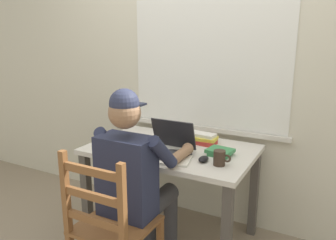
% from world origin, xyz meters
% --- Properties ---
extents(ground_plane, '(8.00, 8.00, 0.00)m').
position_xyz_m(ground_plane, '(0.00, 0.00, 0.00)').
color(ground_plane, gray).
extents(back_wall, '(6.00, 0.08, 2.60)m').
position_xyz_m(back_wall, '(0.00, 0.46, 1.30)').
color(back_wall, beige).
rests_on(back_wall, ground).
extents(desk, '(1.20, 0.77, 0.74)m').
position_xyz_m(desk, '(0.00, 0.00, 0.64)').
color(desk, beige).
rests_on(desk, ground).
extents(seated_person, '(0.50, 0.60, 1.26)m').
position_xyz_m(seated_person, '(-0.01, -0.46, 0.70)').
color(seated_person, '#232842').
rests_on(seated_person, ground).
extents(wooden_chair, '(0.42, 0.42, 0.95)m').
position_xyz_m(wooden_chair, '(-0.01, -0.74, 0.47)').
color(wooden_chair, brown).
rests_on(wooden_chair, ground).
extents(laptop, '(0.33, 0.30, 0.23)m').
position_xyz_m(laptop, '(0.04, -0.13, 0.79)').
color(laptop, '#232328').
rests_on(laptop, desk).
extents(computer_mouse, '(0.06, 0.10, 0.03)m').
position_xyz_m(computer_mouse, '(0.32, -0.15, 0.76)').
color(computer_mouse, black).
rests_on(computer_mouse, desk).
extents(coffee_mug_white, '(0.11, 0.08, 0.09)m').
position_xyz_m(coffee_mug_white, '(-0.04, 0.12, 0.79)').
color(coffee_mug_white, beige).
rests_on(coffee_mug_white, desk).
extents(coffee_mug_dark, '(0.11, 0.08, 0.10)m').
position_xyz_m(coffee_mug_dark, '(0.43, -0.17, 0.79)').
color(coffee_mug_dark, '#38281E').
rests_on(coffee_mug_dark, desk).
extents(book_stack_main, '(0.22, 0.15, 0.08)m').
position_xyz_m(book_stack_main, '(0.17, 0.20, 0.78)').
color(book_stack_main, '#BC332D').
rests_on(book_stack_main, desk).
extents(book_stack_side, '(0.19, 0.16, 0.04)m').
position_xyz_m(book_stack_side, '(0.37, 0.01, 0.76)').
color(book_stack_side, '#38844C').
rests_on(book_stack_side, desk).
extents(paper_pile_near_laptop, '(0.27, 0.23, 0.02)m').
position_xyz_m(paper_pile_near_laptop, '(0.04, 0.00, 0.75)').
color(paper_pile_near_laptop, silver).
rests_on(paper_pile_near_laptop, desk).
extents(paper_pile_back_corner, '(0.25, 0.23, 0.01)m').
position_xyz_m(paper_pile_back_corner, '(-0.44, -0.18, 0.75)').
color(paper_pile_back_corner, white).
rests_on(paper_pile_back_corner, desk).
extents(paper_pile_side, '(0.24, 0.24, 0.02)m').
position_xyz_m(paper_pile_side, '(0.15, -0.24, 0.75)').
color(paper_pile_side, silver).
rests_on(paper_pile_side, desk).
extents(landscape_photo_print, '(0.14, 0.11, 0.00)m').
position_xyz_m(landscape_photo_print, '(-0.45, -0.14, 0.74)').
color(landscape_photo_print, '#7A4293').
rests_on(landscape_photo_print, desk).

